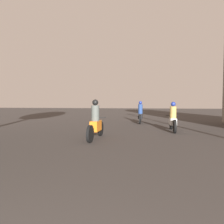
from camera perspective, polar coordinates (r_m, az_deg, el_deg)
name	(u,v)px	position (r m, az deg, el deg)	size (l,w,h in m)	color
motorcycle_orange	(96,123)	(7.08, -5.34, -3.60)	(0.60, 2.09, 1.59)	black
motorcycle_white	(173,119)	(9.61, 19.24, -2.29)	(0.60, 2.02, 1.53)	black
motorcycle_black	(140,114)	(13.16, 9.24, -0.75)	(0.60, 2.13, 1.64)	black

